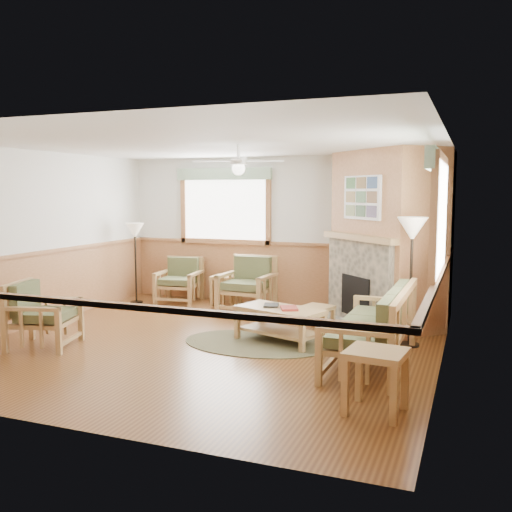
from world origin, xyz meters
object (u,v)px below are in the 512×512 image
(coffee_table, at_px, (280,325))
(floor_lamp_left, at_px, (136,263))
(armchair_back_right, at_px, (247,284))
(armchair_back_left, at_px, (179,280))
(sofa, at_px, (371,327))
(armchair_left, at_px, (44,315))
(floor_lamp_right, at_px, (411,282))
(end_table_chairs, at_px, (226,290))
(footstool, at_px, (317,318))
(end_table_sofa, at_px, (376,381))

(coffee_table, distance_m, floor_lamp_left, 3.84)
(armchair_back_right, distance_m, floor_lamp_left, 2.24)
(armchair_back_left, relative_size, coffee_table, 0.70)
(coffee_table, bearing_deg, sofa, -5.09)
(armchair_left, xyz_separation_m, floor_lamp_right, (4.55, 1.81, 0.43))
(armchair_back_left, bearing_deg, floor_lamp_right, -26.81)
(armchair_back_right, distance_m, end_table_chairs, 0.72)
(footstool, height_order, floor_lamp_left, floor_lamp_left)
(armchair_back_right, xyz_separation_m, floor_lamp_right, (2.88, -1.29, 0.40))
(floor_lamp_left, height_order, floor_lamp_right, floor_lamp_right)
(floor_lamp_left, distance_m, floor_lamp_right, 5.25)
(armchair_back_right, relative_size, floor_lamp_right, 0.54)
(sofa, bearing_deg, end_table_chairs, -130.67)
(coffee_table, bearing_deg, armchair_left, -135.79)
(armchair_back_left, relative_size, end_table_sofa, 1.39)
(sofa, relative_size, end_table_sofa, 3.37)
(coffee_table, relative_size, end_table_chairs, 2.22)
(sofa, relative_size, footstool, 4.86)
(coffee_table, height_order, end_table_sofa, end_table_sofa)
(armchair_left, bearing_deg, floor_lamp_right, -84.05)
(sofa, relative_size, floor_lamp_right, 1.16)
(armchair_back_left, xyz_separation_m, armchair_back_right, (1.49, -0.30, 0.06))
(sofa, distance_m, end_table_chairs, 4.14)
(coffee_table, height_order, end_table_chairs, end_table_chairs)
(end_table_sofa, relative_size, footstool, 1.44)
(armchair_back_right, bearing_deg, floor_lamp_left, -177.60)
(end_table_sofa, bearing_deg, floor_lamp_right, 89.10)
(armchair_back_right, bearing_deg, armchair_back_left, 170.39)
(armchair_back_left, bearing_deg, armchair_back_right, -18.12)
(armchair_left, distance_m, footstool, 3.88)
(footstool, bearing_deg, armchair_back_left, 158.98)
(floor_lamp_right, bearing_deg, footstool, 162.52)
(armchair_back_left, relative_size, footstool, 2.00)
(armchair_left, bearing_deg, coffee_table, -80.09)
(end_table_chairs, bearing_deg, floor_lamp_left, -165.45)
(armchair_back_right, bearing_deg, end_table_sofa, -51.71)
(armchair_back_right, bearing_deg, end_table_chairs, 146.77)
(coffee_table, xyz_separation_m, floor_lamp_right, (1.69, 0.44, 0.63))
(footstool, bearing_deg, end_table_chairs, 148.81)
(end_table_chairs, distance_m, floor_lamp_right, 3.89)
(armchair_back_right, bearing_deg, armchair_left, -116.70)
(footstool, bearing_deg, floor_lamp_left, 167.55)
(sofa, xyz_separation_m, end_table_chairs, (-3.11, 2.72, -0.20))
(sofa, height_order, end_table_chairs, sofa)
(sofa, xyz_separation_m, end_table_sofa, (0.30, -1.49, -0.17))
(armchair_back_left, bearing_deg, end_table_sofa, -50.39)
(sofa, distance_m, armchair_back_left, 4.81)
(end_table_sofa, xyz_separation_m, footstool, (-1.35, 2.97, -0.12))
(armchair_left, height_order, end_table_chairs, armchair_left)
(sofa, relative_size, coffee_table, 1.69)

